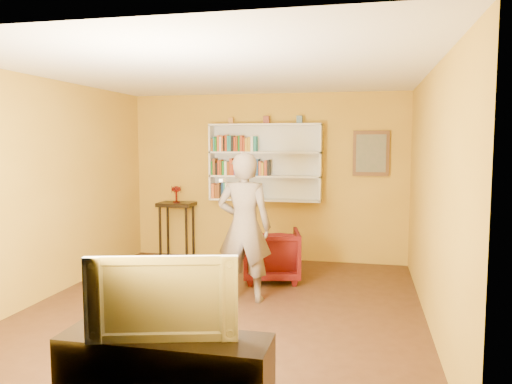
# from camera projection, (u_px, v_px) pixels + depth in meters

# --- Properties ---
(room_shell) EXTENTS (5.30, 5.80, 2.88)m
(room_shell) POSITION_uv_depth(u_px,v_px,m) (225.00, 221.00, 5.73)
(room_shell) COLOR #3F2514
(room_shell) RESTS_ON ground
(bookshelf) EXTENTS (1.80, 0.29, 1.23)m
(bookshelf) POSITION_uv_depth(u_px,v_px,m) (266.00, 163.00, 8.02)
(bookshelf) COLOR white
(bookshelf) RESTS_ON room_shell
(books_row_lower) EXTENTS (0.79, 0.19, 0.27)m
(books_row_lower) POSITION_uv_depth(u_px,v_px,m) (236.00, 191.00, 8.06)
(books_row_lower) COLOR #D3632A
(books_row_lower) RESTS_ON bookshelf
(books_row_middle) EXTENTS (0.95, 0.19, 0.27)m
(books_row_middle) POSITION_uv_depth(u_px,v_px,m) (240.00, 168.00, 8.00)
(books_row_middle) COLOR #197023
(books_row_middle) RESTS_ON bookshelf
(books_row_upper) EXTENTS (0.74, 0.19, 0.27)m
(books_row_upper) POSITION_uv_depth(u_px,v_px,m) (235.00, 144.00, 7.98)
(books_row_upper) COLOR brown
(books_row_upper) RESTS_ON bookshelf
(ornament_left) EXTENTS (0.07, 0.07, 0.10)m
(ornament_left) POSITION_uv_depth(u_px,v_px,m) (231.00, 121.00, 8.01)
(ornament_left) COLOR #B07332
(ornament_left) RESTS_ON bookshelf
(ornament_centre) EXTENTS (0.09, 0.09, 0.12)m
(ornament_centre) POSITION_uv_depth(u_px,v_px,m) (266.00, 120.00, 7.88)
(ornament_centre) COLOR brown
(ornament_centre) RESTS_ON bookshelf
(ornament_right) EXTENTS (0.09, 0.09, 0.12)m
(ornament_right) POSITION_uv_depth(u_px,v_px,m) (300.00, 120.00, 7.77)
(ornament_right) COLOR #486679
(ornament_right) RESTS_ON bookshelf
(framed_painting) EXTENTS (0.55, 0.05, 0.70)m
(framed_painting) POSITION_uv_depth(u_px,v_px,m) (371.00, 153.00, 7.70)
(framed_painting) COLOR #593619
(framed_painting) RESTS_ON room_shell
(console_table) EXTENTS (0.57, 0.43, 0.93)m
(console_table) POSITION_uv_depth(u_px,v_px,m) (177.00, 212.00, 8.26)
(console_table) COLOR black
(console_table) RESTS_ON ground
(ruby_lustre) EXTENTS (0.17, 0.17, 0.27)m
(ruby_lustre) POSITION_uv_depth(u_px,v_px,m) (176.00, 191.00, 8.22)
(ruby_lustre) COLOR maroon
(ruby_lustre) RESTS_ON console_table
(armchair) EXTENTS (0.92, 0.93, 0.72)m
(armchair) POSITION_uv_depth(u_px,v_px,m) (271.00, 255.00, 6.95)
(armchair) COLOR #400406
(armchair) RESTS_ON ground
(person) EXTENTS (0.67, 0.45, 1.81)m
(person) POSITION_uv_depth(u_px,v_px,m) (244.00, 227.00, 6.00)
(person) COLOR #6B5D4F
(person) RESTS_ON ground
(game_remote) EXTENTS (0.04, 0.15, 0.04)m
(game_remote) POSITION_uv_depth(u_px,v_px,m) (223.00, 180.00, 5.65)
(game_remote) COLOR white
(game_remote) RESTS_ON person
(tv_cabinet) EXTENTS (1.53, 0.46, 0.55)m
(tv_cabinet) POSITION_uv_depth(u_px,v_px,m) (165.00, 373.00, 3.58)
(tv_cabinet) COLOR black
(tv_cabinet) RESTS_ON ground
(television) EXTENTS (1.05, 0.40, 0.60)m
(television) POSITION_uv_depth(u_px,v_px,m) (164.00, 295.00, 3.52)
(television) COLOR black
(television) RESTS_ON tv_cabinet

